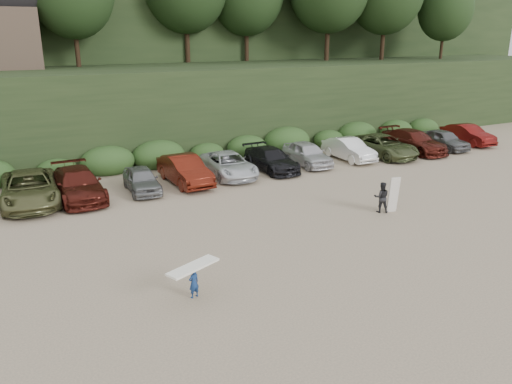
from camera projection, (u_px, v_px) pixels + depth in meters
ground at (311, 236)px, 21.55m from camera, size 120.00×120.00×0.00m
hillside_backdrop at (108, 2)px, 48.40m from camera, size 90.00×41.50×28.00m
parked_cars at (249, 162)px, 30.72m from camera, size 39.61×6.18×1.63m
child_surfer at (193, 276)px, 16.29m from camera, size 1.97×1.23×1.15m
adult_surfer at (383, 197)px, 24.17m from camera, size 1.21×0.91×1.79m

